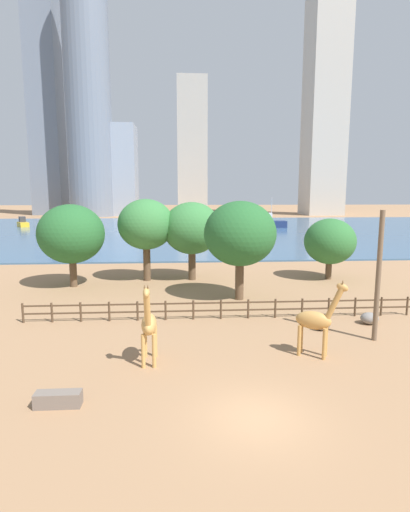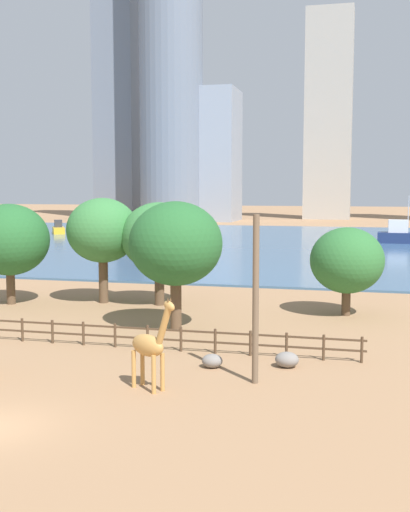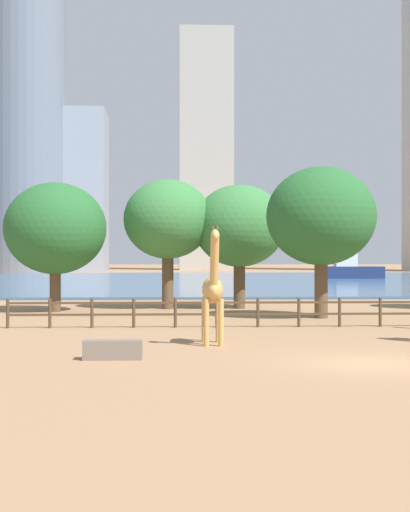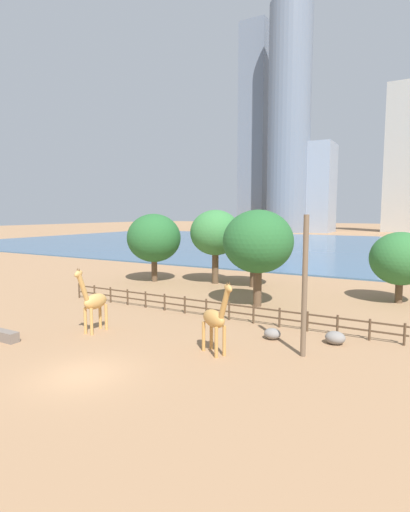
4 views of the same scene
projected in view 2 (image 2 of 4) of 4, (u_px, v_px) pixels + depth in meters
ground_plane at (279, 242)px, 100.12m from camera, size 400.00×400.00×0.00m
harbor_water at (276, 243)px, 97.22m from camera, size 180.00×86.00×0.20m
giraffe_tall at (150, 345)px, 27.04m from camera, size 2.48×1.67×4.12m
utility_pole at (256, 300)px, 27.79m from camera, size 0.28×0.28×7.42m
boulder_near_fence at (212, 361)px, 30.55m from camera, size 1.00×0.88×0.66m
boulder_by_pole at (287, 360)px, 30.61m from camera, size 1.14×0.99×0.75m
enclosure_fence at (116, 334)px, 34.41m from camera, size 26.12×0.14×1.30m
tree_left_large at (176, 244)px, 38.21m from camera, size 5.61×5.61×7.76m
tree_center_broad at (347, 261)px, 42.73m from camera, size 4.91×4.91×5.93m
tree_right_tall at (103, 231)px, 47.30m from camera, size 5.31×5.31×7.80m
tree_left_small at (159, 237)px, 46.39m from camera, size 5.54×5.54×7.51m
tree_right_small at (9, 240)px, 46.80m from camera, size 5.82×5.82×7.39m
boat_ferry at (59, 229)px, 117.30m from camera, size 4.49×5.81×2.44m
boat_sailboat at (403, 235)px, 96.65m from camera, size 8.01×2.99×7.18m
skyline_tower_needle at (171, 54)px, 158.68m from camera, size 15.86×15.86×83.13m
skyline_block_central at (119, 63)px, 175.46m from camera, size 11.23×11.62×85.21m
skyline_tower_glass at (329, 115)px, 173.03m from camera, size 12.49×8.55×55.86m
skyline_block_right at (217, 156)px, 163.92m from camera, size 10.43×14.33×33.33m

